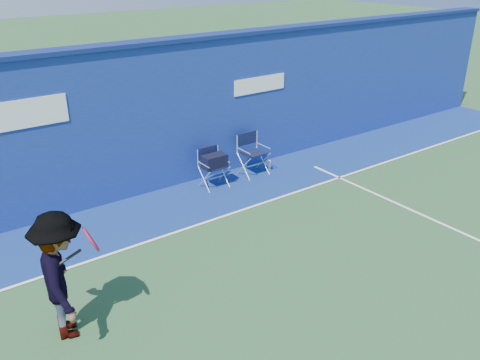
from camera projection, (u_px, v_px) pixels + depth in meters
ground at (274, 341)px, 6.59m from camera, size 80.00×80.00×0.00m
stadium_wall at (106, 126)px, 9.80m from camera, size 24.00×0.50×3.08m
out_of_bounds_strip at (137, 218)px, 9.62m from camera, size 24.00×1.80×0.01m
court_lines at (247, 316)px, 7.03m from camera, size 24.00×12.00×0.01m
directors_chair_left at (214, 171)px, 10.80m from camera, size 0.51×0.47×0.86m
directors_chair_right at (253, 162)px, 11.47m from camera, size 0.56×0.50×0.93m
water_bottle at (269, 165)px, 11.75m from camera, size 0.07×0.07×0.23m
tennis_player at (61, 276)px, 6.39m from camera, size 0.94×1.25×1.76m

